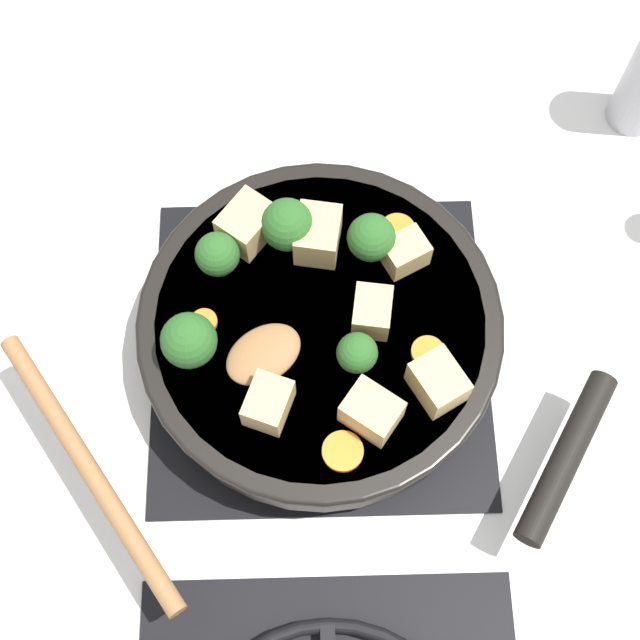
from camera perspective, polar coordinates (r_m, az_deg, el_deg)
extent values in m
plane|color=silver|center=(0.83, 0.00, -1.98)|extent=(2.40, 2.40, 0.00)
cube|color=black|center=(0.83, 0.00, -1.89)|extent=(0.31, 0.31, 0.01)
torus|color=black|center=(0.82, 0.00, -1.49)|extent=(0.24, 0.24, 0.01)
cube|color=black|center=(0.82, 0.00, -1.49)|extent=(0.01, 0.23, 0.01)
cube|color=black|center=(0.82, 0.00, -1.49)|extent=(0.23, 0.01, 0.01)
cylinder|color=black|center=(0.79, 0.00, -0.69)|extent=(0.31, 0.31, 0.05)
cylinder|color=#5B3316|center=(0.78, 0.00, -0.58)|extent=(0.28, 0.28, 0.04)
torus|color=black|center=(0.77, 0.00, -0.11)|extent=(0.32, 0.32, 0.01)
cylinder|color=black|center=(0.77, 15.51, -8.44)|extent=(0.10, 0.15, 0.02)
ellipsoid|color=olive|center=(0.75, -3.64, -2.20)|extent=(0.08, 0.08, 0.01)
cylinder|color=olive|center=(0.74, -14.58, -9.22)|extent=(0.16, 0.23, 0.02)
cube|color=#DBB770|center=(0.75, 3.36, 0.37)|extent=(0.04, 0.04, 0.03)
cube|color=#DBB770|center=(0.78, 0.03, 5.47)|extent=(0.04, 0.05, 0.04)
cube|color=#DBB770|center=(0.72, 3.32, -5.88)|extent=(0.06, 0.05, 0.03)
cube|color=#DBB770|center=(0.73, 7.56, -3.97)|extent=(0.05, 0.06, 0.03)
cube|color=#DBB770|center=(0.79, -4.68, 6.12)|extent=(0.06, 0.06, 0.04)
cube|color=#DBB770|center=(0.72, -3.33, -5.34)|extent=(0.04, 0.05, 0.03)
cube|color=#DBB770|center=(0.78, 5.45, 4.32)|extent=(0.05, 0.04, 0.03)
cylinder|color=#709956|center=(0.79, 3.22, 4.55)|extent=(0.01, 0.01, 0.01)
sphere|color=#285B23|center=(0.77, 3.31, 5.29)|extent=(0.04, 0.04, 0.04)
cylinder|color=#709956|center=(0.75, -8.15, -1.95)|extent=(0.01, 0.01, 0.01)
sphere|color=#285B23|center=(0.73, -8.40, -1.30)|extent=(0.05, 0.05, 0.05)
cylinder|color=#709956|center=(0.74, 2.34, -2.62)|extent=(0.01, 0.01, 0.01)
sphere|color=#285B23|center=(0.73, 2.39, -2.12)|extent=(0.03, 0.03, 0.03)
cylinder|color=#709956|center=(0.79, -2.06, 5.30)|extent=(0.01, 0.01, 0.01)
sphere|color=#285B23|center=(0.77, -2.12, 6.11)|extent=(0.05, 0.05, 0.05)
cylinder|color=#709956|center=(0.78, -6.43, 3.53)|extent=(0.01, 0.01, 0.01)
sphere|color=#285B23|center=(0.76, -6.58, 4.20)|extent=(0.04, 0.04, 0.04)
cylinder|color=orange|center=(0.80, 4.99, 5.78)|extent=(0.03, 0.03, 0.01)
cylinder|color=orange|center=(0.76, 6.91, -2.04)|extent=(0.03, 0.03, 0.01)
cylinder|color=orange|center=(0.72, 1.46, -8.40)|extent=(0.03, 0.03, 0.01)
cylinder|color=orange|center=(0.77, -7.43, -0.28)|extent=(0.02, 0.02, 0.01)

